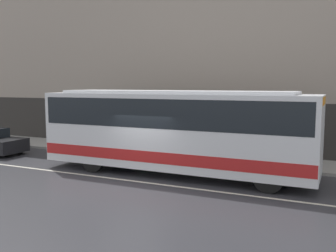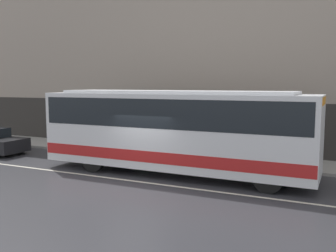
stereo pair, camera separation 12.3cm
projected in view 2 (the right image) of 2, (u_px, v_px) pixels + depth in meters
name	position (u px, v px, depth m)	size (l,w,h in m)	color
ground_plane	(137.00, 182.00, 14.33)	(60.00, 60.00, 0.00)	#333338
sidewalk	(190.00, 156.00, 19.19)	(60.00, 2.84, 0.13)	gray
building_facade	(202.00, 30.00, 19.87)	(60.00, 0.35, 13.56)	gray
lane_stripe	(137.00, 181.00, 14.33)	(54.00, 0.14, 0.01)	beige
transit_bus	(174.00, 127.00, 15.36)	(11.32, 2.61, 3.45)	silver
pedestrian_waiting	(145.00, 137.00, 20.16)	(0.36, 0.36, 1.61)	#1E5933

